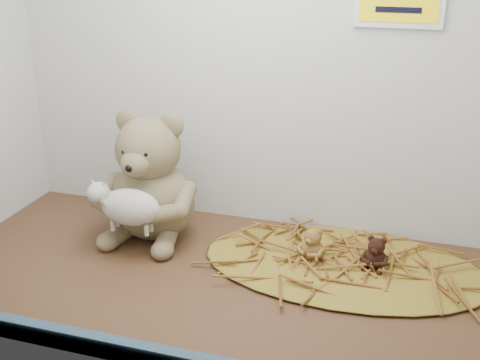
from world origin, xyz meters
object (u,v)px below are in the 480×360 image
(toy_lamb, at_px, (131,207))
(main_teddy, at_px, (151,175))
(mini_teddy_tan, at_px, (313,242))
(mini_teddy_brown, at_px, (376,251))

(toy_lamb, bearing_deg, main_teddy, 90.00)
(toy_lamb, distance_m, mini_teddy_tan, 0.40)
(mini_teddy_brown, bearing_deg, mini_teddy_tan, -168.53)
(main_teddy, bearing_deg, toy_lamb, -89.72)
(mini_teddy_tan, bearing_deg, toy_lamb, -147.69)
(main_teddy, distance_m, mini_teddy_tan, 0.40)
(toy_lamb, height_order, mini_teddy_tan, toy_lamb)
(mini_teddy_tan, distance_m, mini_teddy_brown, 0.13)
(main_teddy, bearing_deg, mini_teddy_tan, -3.70)
(mini_teddy_tan, relative_size, mini_teddy_brown, 1.05)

